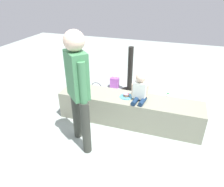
{
  "coord_description": "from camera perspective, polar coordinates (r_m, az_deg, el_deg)",
  "views": [
    {
      "loc": [
        0.68,
        -2.96,
        2.2
      ],
      "look_at": [
        -0.18,
        -0.39,
        0.74
      ],
      "focal_mm": 32.87,
      "sensor_mm": 36.0,
      "label": 1
    }
  ],
  "objects": [
    {
      "name": "water_bottle_far_side",
      "position": [
        4.18,
        13.81,
        -2.65
      ],
      "size": [
        0.06,
        0.06,
        0.22
      ],
      "color": "silver",
      "rests_on": "ground_plane"
    },
    {
      "name": "concrete_ledge",
      "position": [
        3.61,
        4.65,
        -4.53
      ],
      "size": [
        2.45,
        0.51,
        0.49
      ],
      "primitive_type": "cube",
      "color": "gray",
      "rests_on": "ground_plane"
    },
    {
      "name": "cake_plate",
      "position": [
        3.49,
        3.96,
        -0.62
      ],
      "size": [
        0.22,
        0.22,
        0.07
      ],
      "color": "#4CA5D8",
      "rests_on": "concrete_ledge"
    },
    {
      "name": "cake_box_white",
      "position": [
        4.29,
        20.56,
        -3.68
      ],
      "size": [
        0.34,
        0.37,
        0.11
      ],
      "primitive_type": "cube",
      "rotation": [
        0.0,
        0.0,
        0.12
      ],
      "color": "white",
      "rests_on": "ground_plane"
    },
    {
      "name": "child_seated",
      "position": [
        3.33,
        7.81,
        1.33
      ],
      "size": [
        0.28,
        0.33,
        0.48
      ],
      "color": "#152C4C",
      "rests_on": "concrete_ledge"
    },
    {
      "name": "ground_plane",
      "position": [
        3.75,
        4.51,
        -7.67
      ],
      "size": [
        12.0,
        12.0,
        0.0
      ],
      "primitive_type": "plane",
      "color": "#96A39C"
    },
    {
      "name": "water_bottle_near_gift",
      "position": [
        4.45,
        15.13,
        -1.09
      ],
      "size": [
        0.07,
        0.07,
        0.19
      ],
      "color": "silver",
      "rests_on": "ground_plane"
    },
    {
      "name": "handbag_black_leather",
      "position": [
        4.38,
        -4.27,
        0.17
      ],
      "size": [
        0.34,
        0.15,
        0.38
      ],
      "color": "black",
      "rests_on": "ground_plane"
    },
    {
      "name": "adult_standing",
      "position": [
        2.75,
        -9.54,
        3.04
      ],
      "size": [
        0.41,
        0.39,
        1.72
      ],
      "color": "#33362F",
      "rests_on": "ground_plane"
    },
    {
      "name": "railing_post",
      "position": [
        4.56,
        4.99,
        4.82
      ],
      "size": [
        0.36,
        0.36,
        1.04
      ],
      "color": "black",
      "rests_on": "ground_plane"
    },
    {
      "name": "party_cup_red",
      "position": [
        4.01,
        16.93,
        -5.48
      ],
      "size": [
        0.08,
        0.08,
        0.09
      ],
      "primitive_type": "cylinder",
      "color": "red",
      "rests_on": "ground_plane"
    },
    {
      "name": "gift_bag",
      "position": [
        4.84,
        0.71,
        3.04
      ],
      "size": [
        0.2,
        0.12,
        0.3
      ],
      "color": "#B259BF",
      "rests_on": "ground_plane"
    }
  ]
}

